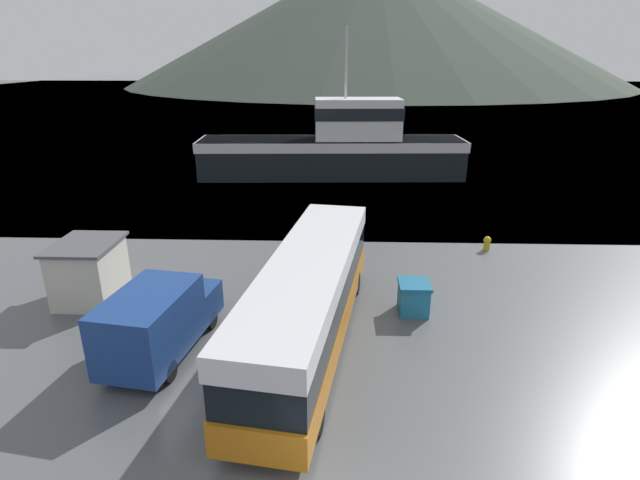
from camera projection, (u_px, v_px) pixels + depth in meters
name	position (u px, v px, depth m)	size (l,w,h in m)	color
water_surface	(338.00, 92.00, 139.73)	(240.00, 240.00, 0.00)	slate
hill_backdrop	(374.00, 18.00, 170.84)	(166.73, 166.73, 43.11)	#3D473D
tour_bus	(309.00, 296.00, 17.03)	(4.34, 12.61, 3.30)	#B26614
delivery_van	(159.00, 320.00, 16.64)	(2.99, 5.63, 2.48)	navy
fishing_boat	(336.00, 148.00, 41.36)	(21.97, 5.74, 11.74)	black
storage_bin	(414.00, 297.00, 19.62)	(1.23, 1.32, 1.28)	teal
dock_kiosk	(89.00, 271.00, 20.47)	(2.44, 3.01, 2.50)	beige
mooring_bollard	(487.00, 243.00, 26.00)	(0.38, 0.38, 0.75)	#B29919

